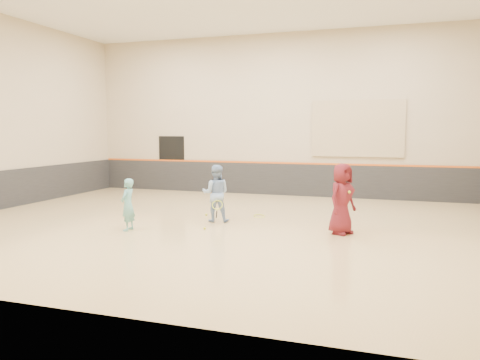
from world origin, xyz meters
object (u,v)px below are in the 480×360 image
(girl, at_px, (128,205))
(spare_racket, at_px, (259,214))
(young_man, at_px, (342,199))
(instructor, at_px, (216,193))

(girl, relative_size, spare_racket, 1.76)
(young_man, distance_m, spare_racket, 2.99)
(spare_racket, bearing_deg, instructor, -130.85)
(girl, height_order, instructor, instructor)
(girl, height_order, spare_racket, girl)
(young_man, height_order, spare_racket, young_man)
(instructor, xyz_separation_m, young_man, (3.36, -0.47, 0.07))
(instructor, bearing_deg, young_man, 158.04)
(girl, relative_size, instructor, 0.84)
(young_man, xyz_separation_m, spare_racket, (-2.45, 1.53, -0.78))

